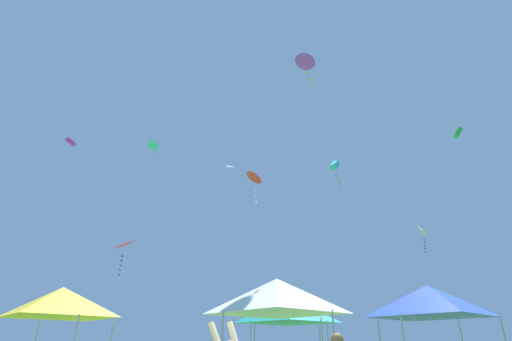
% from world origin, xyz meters
% --- Properties ---
extents(canopy_tent_blue, '(3.47, 3.47, 3.71)m').
position_xyz_m(canopy_tent_blue, '(6.09, 8.35, 3.15)').
color(canopy_tent_blue, '#9E9EA3').
rests_on(canopy_tent_blue, ground).
extents(canopy_tent_teal, '(3.50, 3.50, 3.74)m').
position_xyz_m(canopy_tent_teal, '(1.03, 12.08, 3.18)').
color(canopy_tent_teal, '#9E9EA3').
rests_on(canopy_tent_teal, ground).
extents(canopy_tent_white, '(3.46, 3.46, 3.71)m').
position_xyz_m(canopy_tent_white, '(0.55, 6.56, 3.15)').
color(canopy_tent_white, '#9E9EA3').
rests_on(canopy_tent_white, ground).
extents(canopy_tent_yellow, '(3.58, 3.58, 3.83)m').
position_xyz_m(canopy_tent_yellow, '(-8.00, 9.07, 3.25)').
color(canopy_tent_yellow, '#9E9EA3').
rests_on(canopy_tent_yellow, ground).
extents(kite_blue_diamond, '(0.50, 0.67, 0.36)m').
position_xyz_m(kite_blue_diamond, '(-1.41, 8.08, 8.60)').
color(kite_blue_diamond, blue).
extents(kite_cyan_diamond, '(0.49, 0.64, 1.20)m').
position_xyz_m(kite_cyan_diamond, '(-5.16, 9.43, 10.35)').
color(kite_cyan_diamond, '#2DB7CC').
extents(kite_lime_diamond, '(0.99, 1.04, 2.55)m').
position_xyz_m(kite_lime_diamond, '(13.90, 28.26, 11.00)').
color(kite_lime_diamond, '#75D138').
extents(kite_magenta_diamond, '(1.11, 0.99, 1.88)m').
position_xyz_m(kite_magenta_diamond, '(-7.62, 13.73, 6.60)').
color(kite_magenta_diamond, '#D6389E').
extents(kite_magenta_box, '(0.99, 0.46, 0.83)m').
position_xyz_m(kite_magenta_box, '(-17.80, 23.91, 18.69)').
color(kite_magenta_box, '#D6389E').
extents(kite_purple_delta, '(1.62, 1.63, 2.28)m').
position_xyz_m(kite_purple_delta, '(2.49, 11.24, 16.58)').
color(kite_purple_delta, purple).
extents(kite_green_box, '(0.92, 0.41, 1.08)m').
position_xyz_m(kite_green_box, '(17.51, 25.46, 19.62)').
color(kite_green_box, green).
extents(kite_cyan_box, '(1.04, 1.25, 2.72)m').
position_xyz_m(kite_cyan_box, '(5.80, 23.91, 15.78)').
color(kite_cyan_box, '#2DB7CC').
extents(kite_red_delta, '(1.21, 1.30, 2.14)m').
position_xyz_m(kite_red_delta, '(-0.58, 14.35, 10.74)').
color(kite_red_delta, red).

